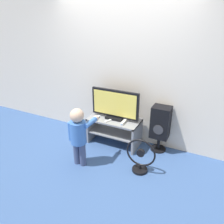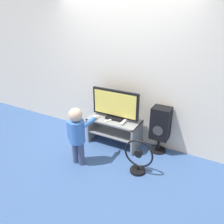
{
  "view_description": "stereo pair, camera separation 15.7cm",
  "coord_description": "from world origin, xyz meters",
  "px_view_note": "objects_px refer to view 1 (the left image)",
  "views": [
    {
      "loc": [
        1.52,
        -2.93,
        2.2
      ],
      "look_at": [
        0.0,
        0.14,
        0.67
      ],
      "focal_mm": 35.0,
      "sensor_mm": 36.0,
      "label": 1
    },
    {
      "loc": [
        1.66,
        -2.86,
        2.2
      ],
      "look_at": [
        0.0,
        0.14,
        0.67
      ],
      "focal_mm": 35.0,
      "sensor_mm": 36.0,
      "label": 2
    }
  ],
  "objects_px": {
    "remote_primary": "(98,118)",
    "remote_secondary": "(108,121)",
    "speaker_tower": "(161,123)",
    "child": "(79,133)",
    "floor_fan": "(140,157)",
    "game_console": "(124,122)",
    "television": "(115,105)"
  },
  "relations": [
    {
      "from": "remote_primary",
      "to": "remote_secondary",
      "type": "distance_m",
      "value": 0.22
    },
    {
      "from": "remote_primary",
      "to": "speaker_tower",
      "type": "height_order",
      "value": "speaker_tower"
    },
    {
      "from": "child",
      "to": "floor_fan",
      "type": "xyz_separation_m",
      "value": [
        0.92,
        0.24,
        -0.32
      ]
    },
    {
      "from": "game_console",
      "to": "floor_fan",
      "type": "distance_m",
      "value": 0.73
    },
    {
      "from": "remote_secondary",
      "to": "child",
      "type": "relative_size",
      "value": 0.14
    },
    {
      "from": "remote_primary",
      "to": "child",
      "type": "distance_m",
      "value": 0.69
    },
    {
      "from": "television",
      "to": "speaker_tower",
      "type": "distance_m",
      "value": 0.84
    },
    {
      "from": "remote_primary",
      "to": "remote_secondary",
      "type": "xyz_separation_m",
      "value": [
        0.22,
        -0.02,
        0.0
      ]
    },
    {
      "from": "remote_primary",
      "to": "floor_fan",
      "type": "bearing_deg",
      "value": -24.38
    },
    {
      "from": "remote_primary",
      "to": "floor_fan",
      "type": "distance_m",
      "value": 1.11
    },
    {
      "from": "remote_primary",
      "to": "speaker_tower",
      "type": "relative_size",
      "value": 0.16
    },
    {
      "from": "television",
      "to": "remote_primary",
      "type": "relative_size",
      "value": 6.61
    },
    {
      "from": "television",
      "to": "game_console",
      "type": "height_order",
      "value": "television"
    },
    {
      "from": "remote_secondary",
      "to": "floor_fan",
      "type": "relative_size",
      "value": 0.24
    },
    {
      "from": "remote_primary",
      "to": "speaker_tower",
      "type": "xyz_separation_m",
      "value": [
        1.08,
        0.26,
        0.01
      ]
    },
    {
      "from": "child",
      "to": "speaker_tower",
      "type": "xyz_separation_m",
      "value": [
        1.01,
        0.94,
        -0.05
      ]
    },
    {
      "from": "remote_primary",
      "to": "speaker_tower",
      "type": "bearing_deg",
      "value": 13.38
    },
    {
      "from": "remote_secondary",
      "to": "speaker_tower",
      "type": "xyz_separation_m",
      "value": [
        0.86,
        0.28,
        0.01
      ]
    },
    {
      "from": "child",
      "to": "speaker_tower",
      "type": "height_order",
      "value": "child"
    },
    {
      "from": "remote_primary",
      "to": "floor_fan",
      "type": "height_order",
      "value": "floor_fan"
    },
    {
      "from": "speaker_tower",
      "to": "remote_secondary",
      "type": "bearing_deg",
      "value": -162.01
    },
    {
      "from": "remote_secondary",
      "to": "remote_primary",
      "type": "bearing_deg",
      "value": 174.28
    },
    {
      "from": "television",
      "to": "floor_fan",
      "type": "distance_m",
      "value": 1.05
    },
    {
      "from": "remote_primary",
      "to": "child",
      "type": "relative_size",
      "value": 0.14
    },
    {
      "from": "remote_primary",
      "to": "child",
      "type": "bearing_deg",
      "value": -84.65
    },
    {
      "from": "remote_secondary",
      "to": "speaker_tower",
      "type": "relative_size",
      "value": 0.16
    },
    {
      "from": "child",
      "to": "speaker_tower",
      "type": "bearing_deg",
      "value": 43.0
    },
    {
      "from": "remote_secondary",
      "to": "child",
      "type": "height_order",
      "value": "child"
    },
    {
      "from": "remote_secondary",
      "to": "floor_fan",
      "type": "height_order",
      "value": "floor_fan"
    },
    {
      "from": "game_console",
      "to": "speaker_tower",
      "type": "bearing_deg",
      "value": 20.83
    },
    {
      "from": "remote_primary",
      "to": "floor_fan",
      "type": "xyz_separation_m",
      "value": [
        0.98,
        -0.45,
        -0.26
      ]
    },
    {
      "from": "game_console",
      "to": "remote_secondary",
      "type": "bearing_deg",
      "value": -168.39
    }
  ]
}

